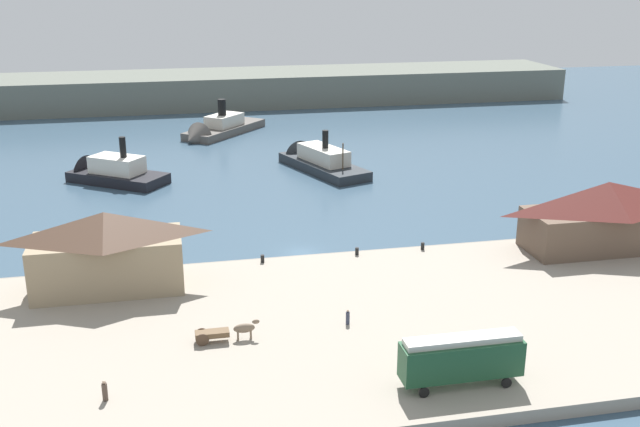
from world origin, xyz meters
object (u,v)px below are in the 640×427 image
Objects in this scene: pedestrian_standing_center at (105,391)px; mooring_post_west at (423,246)px; mooring_post_center_east at (357,251)px; pedestrian_near_west_shed at (348,318)px; ferry_shed_west_terminal at (107,250)px; horse_cart at (225,332)px; street_tram at (461,357)px; ferry_outer_harbor at (107,172)px; ferry_shed_central_terminal at (605,215)px; ferry_departing_north at (315,160)px; ferry_near_quay at (216,130)px; mooring_post_east at (262,259)px.

mooring_post_west is at bearing 36.68° from pedestrian_standing_center.
mooring_post_west is at bearing 0.35° from mooring_post_center_east.
mooring_post_west is (13.79, 17.67, -0.25)m from pedestrian_near_west_shed.
horse_cart is at bearing -52.62° from ferry_shed_west_terminal.
ferry_outer_harbor reaches higher than street_tram.
ferry_shed_central_terminal is 0.85× the size of ferry_departing_north.
mooring_post_west is 0.05× the size of ferry_outer_harbor.
ferry_shed_west_terminal is 37.19m from mooring_post_west.
ferry_departing_north is at bearing -62.85° from ferry_near_quay.
street_tram is 6.66× the size of pedestrian_near_west_shed.
ferry_shed_central_terminal is 89.81m from ferry_near_quay.
ferry_outer_harbor is at bearing 113.53° from street_tram.
horse_cart reaches higher than mooring_post_east.
mooring_post_center_east is 0.04× the size of ferry_departing_north.
mooring_post_west is at bearing -47.98° from ferry_outer_harbor.
ferry_shed_west_terminal is 8.85× the size of pedestrian_standing_center.
ferry_shed_west_terminal is 17.62× the size of mooring_post_west.
pedestrian_standing_center is at bearing -99.12° from ferry_near_quay.
ferry_shed_central_terminal is at bearing 21.04° from pedestrian_near_west_shed.
ferry_departing_north is 1.04× the size of ferry_near_quay.
ferry_near_quay reaches higher than street_tram.
mooring_post_center_east is (-8.30, -0.05, 0.00)m from mooring_post_west.
mooring_post_center_east is 11.42m from mooring_post_east.
ferry_shed_west_terminal is at bearing -86.36° from ferry_outer_harbor.
pedestrian_near_west_shed is 93.53m from ferry_near_quay.
mooring_post_east is (17.02, 4.12, -3.93)m from ferry_shed_west_terminal.
street_tram reaches higher than horse_cart.
ferry_shed_central_terminal is at bearing 21.53° from pedestrian_standing_center.
ferry_shed_central_terminal is 1.93× the size of street_tram.
ferry_shed_central_terminal is 49.73m from horse_cart.
ferry_shed_west_terminal is 48.68m from ferry_outer_harbor.
ferry_shed_central_terminal is 30.51m from mooring_post_center_east.
ferry_shed_central_terminal is 3.28× the size of horse_cart.
mooring_post_center_east is 1.00× the size of mooring_post_east.
pedestrian_standing_center is 38.41m from mooring_post_center_east.
ferry_near_quay is at bearing 86.21° from horse_cart.
ferry_departing_north reaches higher than pedestrian_near_west_shed.
mooring_post_west is 59.49m from ferry_outer_harbor.
mooring_post_west is 0.04× the size of ferry_departing_north.
mooring_post_center_east is at bearing 44.04° from pedestrian_standing_center.
horse_cart is at bearing -144.04° from mooring_post_west.
ferry_departing_north is at bearing 66.31° from pedestrian_standing_center.
pedestrian_standing_center is at bearing -158.47° from ferry_shed_central_terminal.
ferry_shed_central_terminal is 21.75× the size of mooring_post_west.
ferry_shed_west_terminal is 17.95m from mooring_post_east.
ferry_near_quay is 1.21× the size of ferry_outer_harbor.
ferry_shed_central_terminal is 21.75× the size of mooring_post_center_east.
mooring_post_east is 0.05× the size of ferry_outer_harbor.
mooring_post_west is 8.30m from mooring_post_center_east.
ferry_near_quay is at bearing 77.80° from ferry_shed_west_terminal.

